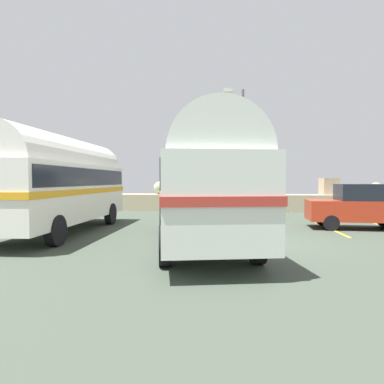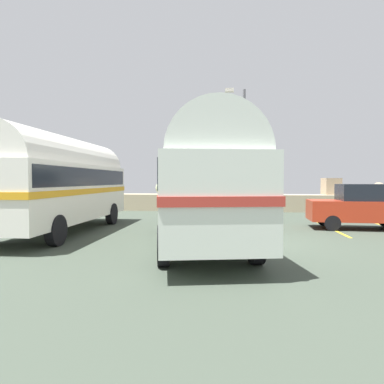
% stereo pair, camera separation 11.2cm
% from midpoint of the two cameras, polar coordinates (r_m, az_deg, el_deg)
% --- Properties ---
extents(ground, '(32.00, 26.00, 0.02)m').
position_cam_midpoint_polar(ground, '(11.15, 10.41, -8.51)').
color(ground, '#3D473B').
extents(breakwater, '(31.36, 2.03, 2.29)m').
position_cam_midpoint_polar(breakwater, '(22.80, 8.24, -1.49)').
color(breakwater, tan).
rests_on(breakwater, ground).
extents(vintage_coach, '(3.99, 8.88, 3.70)m').
position_cam_midpoint_polar(vintage_coach, '(10.58, 1.48, 2.07)').
color(vintage_coach, black).
rests_on(vintage_coach, ground).
extents(second_coach, '(2.57, 8.62, 3.70)m').
position_cam_midpoint_polar(second_coach, '(13.93, -20.91, 1.91)').
color(second_coach, black).
rests_on(second_coach, ground).
extents(parked_car_nearest, '(4.20, 1.96, 1.86)m').
position_cam_midpoint_polar(parked_car_nearest, '(15.70, 26.90, -2.11)').
color(parked_car_nearest, black).
rests_on(parked_car_nearest, ground).
extents(lamp_post, '(1.05, 0.49, 6.70)m').
position_cam_midpoint_polar(lamp_post, '(17.81, 8.60, 7.52)').
color(lamp_post, '#5B5B60').
rests_on(lamp_post, ground).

